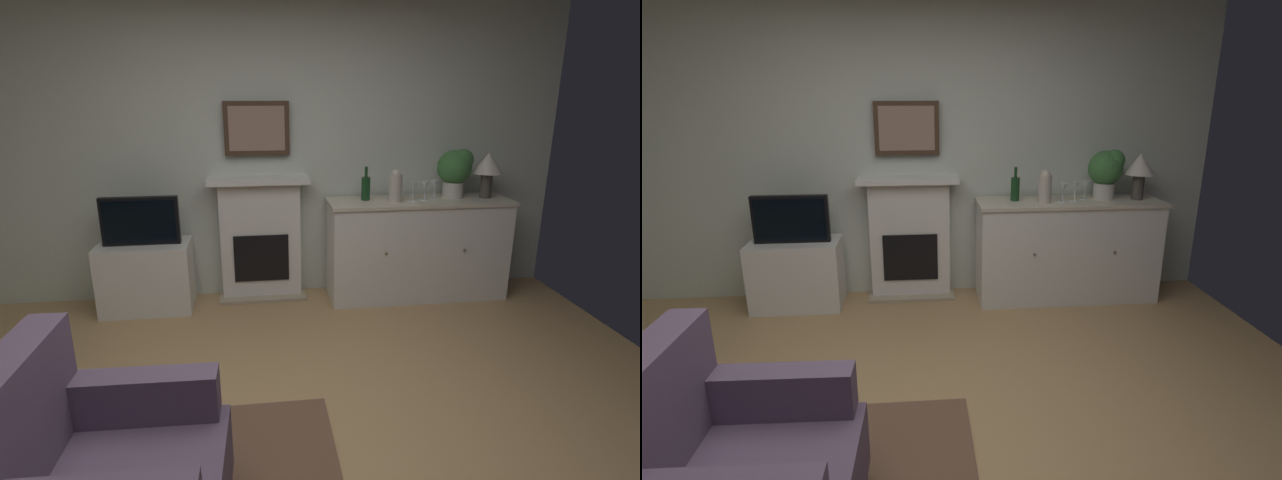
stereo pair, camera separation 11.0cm
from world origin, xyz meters
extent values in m
cube|color=tan|center=(0.00, 0.00, -0.05)|extent=(5.29, 4.64, 0.10)
cube|color=silver|center=(0.00, 2.29, 1.33)|extent=(5.29, 0.06, 2.66)
cube|color=white|center=(-0.09, 2.17, 0.53)|extent=(0.70, 0.18, 1.05)
cube|color=tan|center=(-0.09, 2.07, 0.01)|extent=(0.77, 0.20, 0.03)
cube|color=black|center=(-0.09, 2.07, 0.39)|extent=(0.48, 0.02, 0.42)
cube|color=white|center=(-0.09, 2.14, 1.07)|extent=(0.87, 0.27, 0.05)
cube|color=#473323|center=(-0.09, 2.21, 1.50)|extent=(0.55, 0.03, 0.45)
cube|color=#9E7A6B|center=(-0.09, 2.19, 1.50)|extent=(0.47, 0.01, 0.37)
cube|color=white|center=(1.30, 1.98, 0.43)|extent=(1.58, 0.45, 0.87)
cube|color=beige|center=(1.30, 1.98, 0.88)|extent=(1.61, 0.48, 0.03)
sphere|color=brown|center=(0.95, 1.75, 0.49)|extent=(0.02, 0.02, 0.02)
sphere|color=brown|center=(1.65, 1.75, 0.49)|extent=(0.02, 0.02, 0.02)
cylinder|color=#4C4742|center=(1.90, 1.98, 1.01)|extent=(0.10, 0.10, 0.22)
cone|color=silver|center=(1.90, 1.98, 1.21)|extent=(0.26, 0.26, 0.18)
cylinder|color=#193F1E|center=(0.83, 2.03, 1.00)|extent=(0.08, 0.08, 0.20)
cylinder|color=#193F1E|center=(0.83, 2.03, 1.14)|extent=(0.03, 0.03, 0.09)
cylinder|color=silver|center=(1.22, 1.94, 0.90)|extent=(0.06, 0.06, 0.00)
cylinder|color=silver|center=(1.22, 1.94, 0.95)|extent=(0.01, 0.01, 0.09)
cone|color=silver|center=(1.22, 1.94, 1.03)|extent=(0.07, 0.07, 0.07)
cylinder|color=silver|center=(1.33, 1.95, 0.90)|extent=(0.06, 0.06, 0.00)
cylinder|color=silver|center=(1.33, 1.95, 0.95)|extent=(0.01, 0.01, 0.09)
cone|color=silver|center=(1.33, 1.95, 1.03)|extent=(0.07, 0.07, 0.07)
cylinder|color=silver|center=(1.44, 2.02, 0.90)|extent=(0.06, 0.06, 0.00)
cylinder|color=silver|center=(1.44, 2.02, 0.95)|extent=(0.01, 0.01, 0.09)
cone|color=silver|center=(1.44, 2.02, 1.03)|extent=(0.07, 0.07, 0.07)
cylinder|color=beige|center=(1.06, 1.93, 1.02)|extent=(0.11, 0.11, 0.24)
sphere|color=beige|center=(1.06, 1.93, 1.14)|extent=(0.08, 0.08, 0.08)
cube|color=white|center=(-1.06, 2.00, 0.29)|extent=(0.75, 0.42, 0.59)
cube|color=black|center=(-1.06, 1.98, 0.79)|extent=(0.62, 0.06, 0.40)
cube|color=black|center=(-1.06, 1.95, 0.79)|extent=(0.57, 0.01, 0.35)
cylinder|color=beige|center=(1.61, 2.03, 0.97)|extent=(0.18, 0.18, 0.14)
sphere|color=#3D753D|center=(1.61, 2.03, 1.17)|extent=(0.30, 0.30, 0.30)
sphere|color=#3D753D|center=(1.67, 2.00, 1.24)|extent=(0.18, 0.18, 0.18)
cube|color=#604C66|center=(-1.01, -0.43, 0.67)|extent=(0.18, 0.76, 0.50)
cube|color=#604C66|center=(-0.68, -0.12, 0.53)|extent=(0.72, 0.16, 0.22)
cylinder|color=#473323|center=(-0.34, -0.13, 0.05)|extent=(0.05, 0.05, 0.10)
camera|label=1|loc=(-0.12, -2.06, 1.82)|focal=27.59mm
camera|label=2|loc=(-0.01, -2.08, 1.82)|focal=27.59mm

